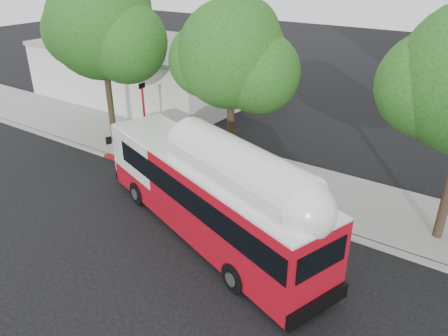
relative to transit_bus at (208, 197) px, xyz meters
The scene contains 9 objects.
ground 2.36m from the transit_bus, 142.64° to the right, with size 120.00×120.00×0.00m, color black.
sidewalk 5.92m from the transit_bus, 102.82° to the left, with size 60.00×5.00×0.15m, color gray.
curb_strip 3.61m from the transit_bus, 113.21° to the left, with size 60.00×0.30×0.15m, color gray.
red_curb_segment 5.44m from the transit_bus, 145.41° to the left, with size 10.00×0.32×0.16m, color maroon.
street_tree_left 11.85m from the transit_bus, 154.84° to the left, with size 6.67×5.80×9.74m.
street_tree_mid 6.83m from the transit_bus, 109.99° to the left, with size 5.75×5.00×8.62m.
low_commercial_bldg 20.08m from the transit_bus, 139.49° to the left, with size 16.20×10.20×4.25m.
transit_bus is the anchor object (origin of this frame).
signal_pole 7.76m from the transit_bus, 151.31° to the left, with size 0.13×0.42×4.40m.
Camera 1 is at (10.05, -10.94, 10.22)m, focal length 35.00 mm.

